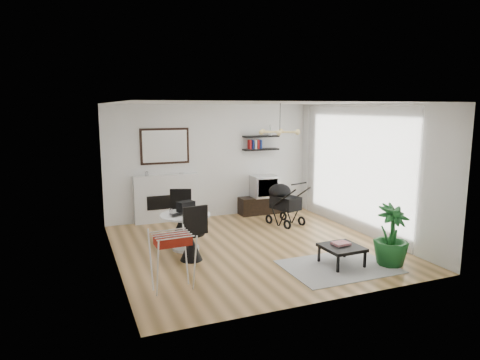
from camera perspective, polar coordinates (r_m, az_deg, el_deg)
name	(u,v)px	position (r m, az deg, el deg)	size (l,w,h in m)	color
floor	(252,247)	(8.24, 1.68, -8.89)	(5.00, 5.00, 0.00)	olive
ceiling	(253,103)	(7.81, 1.78, 10.23)	(5.00, 5.00, 0.00)	white
wall_back	(211,161)	(10.23, -3.90, 2.51)	(5.00, 5.00, 0.00)	white
wall_left	(113,186)	(7.30, -16.57, -0.79)	(5.00, 5.00, 0.00)	white
wall_right	(363,170)	(9.20, 16.14, 1.34)	(5.00, 5.00, 0.00)	white
sheer_curtain	(354,169)	(9.30, 14.90, 1.48)	(0.04, 3.60, 2.60)	white
fireplace	(167,193)	(9.98, -9.74, -1.66)	(1.50, 0.17, 2.16)	white
shelf_lower	(261,149)	(10.54, 2.79, 4.10)	(0.90, 0.25, 0.04)	black
shelf_upper	(261,136)	(10.51, 2.81, 5.83)	(0.90, 0.25, 0.04)	black
pendant_lamp	(280,132)	(8.40, 5.33, 6.40)	(0.90, 0.90, 0.10)	#DEC274
tv_console	(262,205)	(10.69, 2.91, -3.35)	(1.14, 0.40, 0.43)	black
crt_tv	(264,186)	(10.61, 3.18, -0.81)	(0.61, 0.53, 0.53)	#B9BABC
dining_table	(186,226)	(8.03, -7.27, -6.14)	(0.93, 0.93, 0.68)	white
laptop	(181,215)	(7.86, -7.87, -4.64)	(0.37, 0.24, 0.03)	black
black_bag	(186,206)	(8.17, -7.24, -3.51)	(0.32, 0.19, 0.19)	black
newspaper	(197,215)	(7.90, -5.82, -4.60)	(0.33, 0.27, 0.01)	silver
drinking_glass	(171,211)	(8.03, -9.20, -4.11)	(0.06, 0.06, 0.10)	white
chair_far	(180,224)	(8.69, -7.96, -5.84)	(0.52, 0.53, 1.00)	black
chair_near	(192,243)	(7.50, -6.48, -8.31)	(0.48, 0.50, 1.00)	black
drying_rack	(172,260)	(6.33, -9.00, -10.50)	(0.60, 0.56, 0.86)	white
stroller	(284,205)	(9.75, 5.85, -3.33)	(0.73, 0.92, 1.02)	black
rug	(338,267)	(7.44, 13.00, -11.19)	(1.79, 1.29, 0.01)	#9C9C9C
coffee_table	(342,248)	(7.45, 13.42, -8.82)	(0.64, 0.64, 0.32)	black
magazines	(341,243)	(7.50, 13.31, -8.23)	(0.27, 0.22, 0.04)	#CB3243
potted_plant	(391,235)	(7.61, 19.52, -6.98)	(0.58, 0.58, 1.03)	#185721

